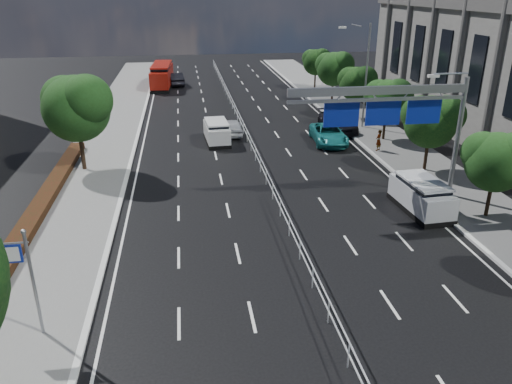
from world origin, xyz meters
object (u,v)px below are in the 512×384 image
object	(u,v)px
near_car_dark	(176,79)
parked_car_teal	(329,134)
red_bus	(162,75)
pedestrian_b	(414,130)
near_car_silver	(232,127)
toilet_sign	(16,267)
overhead_gantry	(397,108)
pedestrian_a	(379,140)
white_minivan	(217,132)
silver_minivan	(421,196)
parked_car_dark	(338,122)

from	to	relation	value
near_car_dark	parked_car_teal	world-z (taller)	near_car_dark
red_bus	parked_car_teal	xyz separation A→B (m)	(14.00, -26.82, -0.74)
pedestrian_b	near_car_silver	bearing A→B (deg)	14.33
red_bus	pedestrian_b	world-z (taller)	red_bus
toilet_sign	red_bus	world-z (taller)	toilet_sign
overhead_gantry	near_car_silver	distance (m)	18.00
toilet_sign	near_car_dark	xyz separation A→B (m)	(5.14, 49.56, -2.15)
pedestrian_a	white_minivan	bearing A→B (deg)	-59.58
toilet_sign	near_car_silver	bearing A→B (deg)	68.71
near_car_silver	pedestrian_b	xyz separation A→B (m)	(14.40, -4.39, 0.35)
silver_minivan	pedestrian_a	bearing A→B (deg)	77.93
near_car_silver	near_car_dark	distance (m)	24.49
overhead_gantry	red_bus	size ratio (longest dim) A/B	1.07
toilet_sign	silver_minivan	bearing A→B (deg)	23.81
toilet_sign	near_car_silver	size ratio (longest dim) A/B	1.09
silver_minivan	parked_car_teal	distance (m)	13.68
silver_minivan	pedestrian_b	world-z (taller)	pedestrian_b
toilet_sign	overhead_gantry	world-z (taller)	overhead_gantry
parked_car_teal	pedestrian_b	bearing A→B (deg)	-2.68
pedestrian_b	parked_car_dark	bearing A→B (deg)	-8.65
near_car_silver	silver_minivan	world-z (taller)	silver_minivan
silver_minivan	parked_car_dark	distance (m)	17.07
parked_car_teal	pedestrian_a	xyz separation A→B (m)	(3.10, -2.89, 0.20)
toilet_sign	pedestrian_b	size ratio (longest dim) A/B	2.44
pedestrian_a	pedestrian_b	bearing A→B (deg)	169.16
parked_car_teal	parked_car_dark	bearing A→B (deg)	66.51
toilet_sign	pedestrian_a	size ratio (longest dim) A/B	2.70
near_car_dark	silver_minivan	xyz separation A→B (m)	(13.80, -41.20, 0.13)
white_minivan	near_car_dark	distance (m)	26.33
toilet_sign	red_bus	bearing A→B (deg)	85.95
overhead_gantry	pedestrian_a	xyz separation A→B (m)	(2.86, 9.01, -4.66)
white_minivan	near_car_silver	world-z (taller)	white_minivan
near_car_silver	parked_car_dark	distance (m)	9.30
parked_car_dark	pedestrian_b	size ratio (longest dim) A/B	3.00
parked_car_dark	silver_minivan	bearing A→B (deg)	-97.37
silver_minivan	pedestrian_b	bearing A→B (deg)	63.57
overhead_gantry	near_car_silver	bearing A→B (deg)	116.55
silver_minivan	pedestrian_a	size ratio (longest dim) A/B	2.87
near_car_dark	pedestrian_b	world-z (taller)	pedestrian_b
overhead_gantry	pedestrian_a	size ratio (longest dim) A/B	6.38
near_car_dark	pedestrian_a	xyz separation A→B (m)	(15.41, -30.49, 0.15)
near_car_silver	parked_car_dark	bearing A→B (deg)	178.27
near_car_dark	pedestrian_a	distance (m)	34.16
parked_car_dark	near_car_silver	bearing A→B (deg)	172.94
red_bus	parked_car_dark	world-z (taller)	red_bus
near_car_dark	parked_car_dark	bearing A→B (deg)	113.21
near_car_dark	pedestrian_a	world-z (taller)	pedestrian_a
near_car_silver	near_car_dark	bearing A→B (deg)	-79.66
near_car_silver	pedestrian_b	distance (m)	15.06
near_car_dark	pedestrian_b	bearing A→B (deg)	116.97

